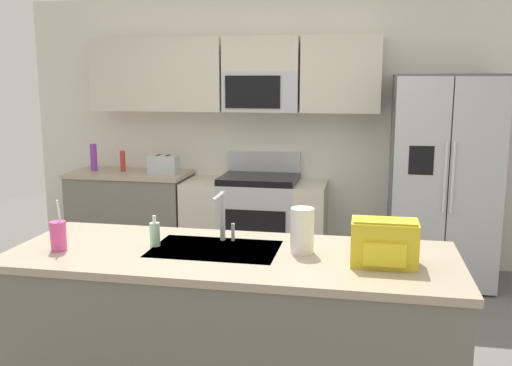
{
  "coord_description": "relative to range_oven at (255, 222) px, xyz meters",
  "views": [
    {
      "loc": [
        0.82,
        -3.41,
        1.79
      ],
      "look_at": [
        0.04,
        0.6,
        1.05
      ],
      "focal_mm": 39.52,
      "sensor_mm": 36.0,
      "label": 1
    }
  ],
  "objects": [
    {
      "name": "sink_faucet",
      "position": [
        0.25,
        -2.24,
        0.62
      ],
      "size": [
        0.08,
        0.21,
        0.28
      ],
      "color": "#B7BABF",
      "rests_on": "island_counter"
    },
    {
      "name": "backpack",
      "position": [
        1.13,
        -2.48,
        0.57
      ],
      "size": [
        0.32,
        0.22,
        0.23
      ],
      "color": "yellow",
      "rests_on": "island_counter"
    },
    {
      "name": "range_oven",
      "position": [
        0.0,
        0.0,
        0.0
      ],
      "size": [
        1.36,
        0.61,
        1.1
      ],
      "color": "#B7BABF",
      "rests_on": "ground"
    },
    {
      "name": "soap_dispenser",
      "position": [
        -0.09,
        -2.39,
        0.53
      ],
      "size": [
        0.06,
        0.06,
        0.17
      ],
      "color": "#A5D8B2",
      "rests_on": "island_counter"
    },
    {
      "name": "toaster",
      "position": [
        -0.9,
        -0.05,
        0.55
      ],
      "size": [
        0.28,
        0.16,
        0.18
      ],
      "color": "#B7BABF",
      "rests_on": "back_counter"
    },
    {
      "name": "back_counter",
      "position": [
        -1.28,
        -0.0,
        0.01
      ],
      "size": [
        1.18,
        0.63,
        0.9
      ],
      "color": "slate",
      "rests_on": "ground"
    },
    {
      "name": "refrigerator",
      "position": [
        1.7,
        -0.07,
        0.48
      ],
      "size": [
        0.9,
        0.76,
        1.85
      ],
      "color": "#4C4F54",
      "rests_on": "ground"
    },
    {
      "name": "ground_plane",
      "position": [
        0.2,
        -1.8,
        -0.44
      ],
      "size": [
        9.0,
        9.0,
        0.0
      ],
      "primitive_type": "plane",
      "color": "#66605B",
      "rests_on": "ground"
    },
    {
      "name": "island_counter",
      "position": [
        0.34,
        -2.43,
        0.01
      ],
      "size": [
        2.36,
        0.87,
        0.9
      ],
      "color": "slate",
      "rests_on": "ground"
    },
    {
      "name": "paper_towel_roll",
      "position": [
        0.71,
        -2.36,
        0.58
      ],
      "size": [
        0.12,
        0.12,
        0.24
      ],
      "primitive_type": "cylinder",
      "color": "white",
      "rests_on": "island_counter"
    },
    {
      "name": "drink_cup_pink",
      "position": [
        -0.56,
        -2.57,
        0.54
      ],
      "size": [
        0.08,
        0.08,
        0.28
      ],
      "color": "#EA4C93",
      "rests_on": "island_counter"
    },
    {
      "name": "pepper_mill",
      "position": [
        -1.35,
        -0.0,
        0.56
      ],
      "size": [
        0.05,
        0.05,
        0.21
      ],
      "primitive_type": "cylinder",
      "color": "#B2332D",
      "rests_on": "back_counter"
    },
    {
      "name": "bottle_purple",
      "position": [
        -1.66,
        -0.01,
        0.59
      ],
      "size": [
        0.07,
        0.07,
        0.27
      ],
      "primitive_type": "cylinder",
      "color": "purple",
      "rests_on": "back_counter"
    },
    {
      "name": "kitchen_wall_unit",
      "position": [
        0.05,
        0.28,
        1.03
      ],
      "size": [
        5.2,
        0.43,
        2.6
      ],
      "color": "silver",
      "rests_on": "ground"
    }
  ]
}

